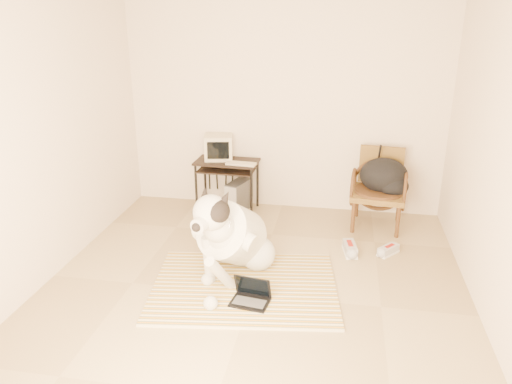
% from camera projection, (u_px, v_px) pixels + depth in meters
% --- Properties ---
extents(floor, '(4.50, 4.50, 0.00)m').
position_uv_depth(floor, '(252.00, 295.00, 4.63)').
color(floor, tan).
rests_on(floor, ground).
extents(wall_back, '(4.50, 0.00, 4.50)m').
position_uv_depth(wall_back, '(284.00, 105.00, 6.23)').
color(wall_back, beige).
rests_on(wall_back, floor).
extents(wall_front, '(4.50, 0.00, 4.50)m').
position_uv_depth(wall_front, '(153.00, 303.00, 2.08)').
color(wall_front, beige).
rests_on(wall_front, floor).
extents(wall_left, '(0.00, 4.50, 4.50)m').
position_uv_depth(wall_left, '(33.00, 144.00, 4.48)').
color(wall_left, beige).
rests_on(wall_left, floor).
extents(wall_right, '(0.00, 4.50, 4.50)m').
position_uv_depth(wall_right, '(507.00, 167.00, 3.83)').
color(wall_right, beige).
rests_on(wall_right, floor).
extents(rug, '(1.89, 1.54, 0.02)m').
position_uv_depth(rug, '(244.00, 287.00, 4.74)').
color(rug, '#C58924').
rests_on(rug, floor).
extents(dog, '(0.76, 1.44, 1.04)m').
position_uv_depth(dog, '(232.00, 237.00, 4.83)').
color(dog, silver).
rests_on(dog, rug).
extents(laptop, '(0.37, 0.29, 0.24)m').
position_uv_depth(laptop, '(251.00, 296.00, 4.46)').
color(laptop, black).
rests_on(laptop, rug).
extents(computer_desk, '(0.81, 0.47, 0.66)m').
position_uv_depth(computer_desk, '(227.00, 168.00, 6.37)').
color(computer_desk, black).
rests_on(computer_desk, floor).
extents(crt_monitor, '(0.41, 0.39, 0.31)m').
position_uv_depth(crt_monitor, '(219.00, 147.00, 6.39)').
color(crt_monitor, beige).
rests_on(crt_monitor, computer_desk).
extents(desk_keyboard, '(0.38, 0.17, 0.02)m').
position_uv_depth(desk_keyboard, '(241.00, 164.00, 6.19)').
color(desk_keyboard, beige).
rests_on(desk_keyboard, computer_desk).
extents(pc_tower, '(0.29, 0.46, 0.40)m').
position_uv_depth(pc_tower, '(238.00, 196.00, 6.46)').
color(pc_tower, '#454547').
rests_on(pc_tower, floor).
extents(rattan_chair, '(0.67, 0.65, 0.93)m').
position_uv_depth(rattan_chair, '(379.00, 188.00, 5.96)').
color(rattan_chair, brown).
rests_on(rattan_chair, floor).
extents(backpack, '(0.57, 0.48, 0.42)m').
position_uv_depth(backpack, '(385.00, 177.00, 5.87)').
color(backpack, black).
rests_on(backpack, rattan_chair).
extents(sneaker_left, '(0.17, 0.33, 0.11)m').
position_uv_depth(sneaker_left, '(350.00, 249.00, 5.39)').
color(sneaker_left, white).
rests_on(sneaker_left, floor).
extents(sneaker_right, '(0.26, 0.28, 0.09)m').
position_uv_depth(sneaker_right, '(388.00, 250.00, 5.37)').
color(sneaker_right, white).
rests_on(sneaker_right, floor).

